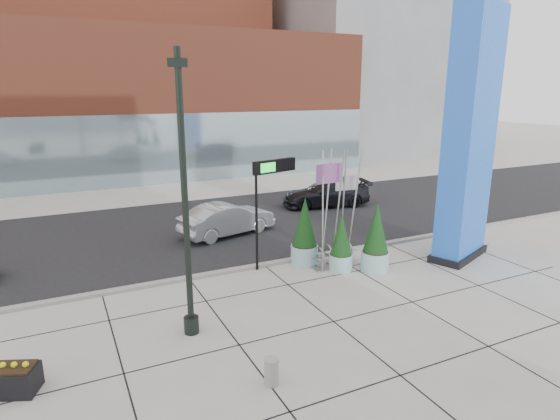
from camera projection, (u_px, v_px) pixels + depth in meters
name	position (u px, v px, depth m)	size (l,w,h in m)	color
ground	(288.00, 314.00, 14.34)	(160.00, 160.00, 0.00)	#9E9991
street_asphalt	(197.00, 229.00, 23.04)	(80.00, 12.00, 0.02)	black
curb_edge	(241.00, 269.00, 17.81)	(80.00, 0.30, 0.12)	gray
tower_podium	(145.00, 105.00, 36.87)	(34.00, 10.00, 11.00)	brown
tower_glass_front	(161.00, 149.00, 33.45)	(34.00, 0.60, 5.00)	#8CA5B2
building_grey_parking	(368.00, 67.00, 50.94)	(20.00, 18.00, 18.00)	slate
blue_pylon	(469.00, 142.00, 18.10)	(3.20, 2.29, 9.77)	blue
lamp_post	(186.00, 226.00, 12.48)	(0.53, 0.42, 7.72)	black
public_art_sculpture	(334.00, 235.00, 18.14)	(2.01, 1.01, 4.56)	#A3A6A8
concrete_bollard	(271.00, 372.00, 10.87)	(0.34, 0.34, 0.67)	gray
overhead_street_sign	(274.00, 176.00, 17.30)	(1.93, 0.67, 4.15)	black
round_planter_east	(376.00, 239.00, 17.54)	(1.06, 1.06, 2.64)	#91BFC3
round_planter_mid	(341.00, 243.00, 17.61)	(0.90, 0.90, 2.24)	#91BFC3
round_planter_west	(305.00, 233.00, 18.23)	(1.07, 1.07, 2.68)	#91BFC3
box_planter_north	(5.00, 379.00, 10.58)	(1.56, 1.19, 0.77)	black
car_silver_mid	(227.00, 219.00, 21.97)	(1.60, 4.59, 1.51)	#9C9DA3
car_dark_east	(326.00, 194.00, 27.40)	(2.08, 5.11, 1.48)	black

